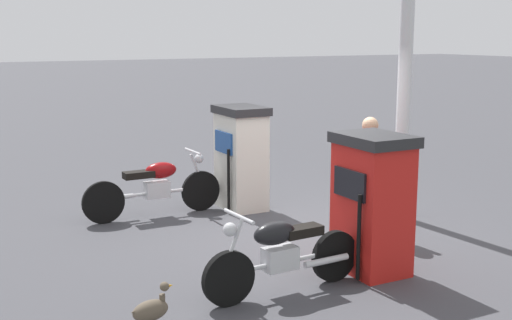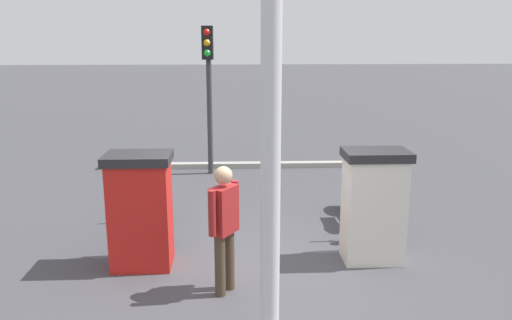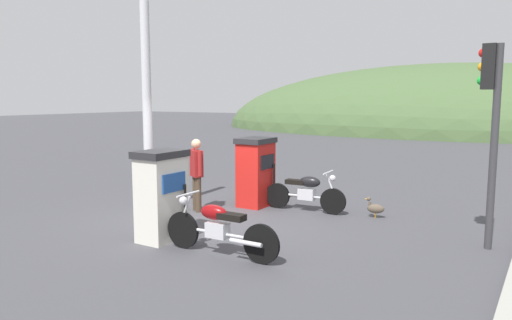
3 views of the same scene
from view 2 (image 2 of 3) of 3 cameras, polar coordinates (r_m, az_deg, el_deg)
The scene contains 10 objects.
ground_plane at distance 7.18m, azimuth 0.35°, elevation -11.71°, with size 120.00×120.00×0.00m, color #424247.
fuel_pump_near at distance 7.26m, azimuth 13.00°, elevation -4.95°, with size 0.67×0.89×1.58m.
fuel_pump_far at distance 7.07m, azimuth -12.77°, elevation -5.46°, with size 0.71×0.88×1.58m.
motorcycle_near_pump at distance 8.62m, azimuth 11.57°, elevation -4.33°, with size 2.12×0.56×0.94m.
motorcycle_far_pump at distance 8.35m, azimuth -11.95°, elevation -5.15°, with size 1.88×0.56×0.92m.
attendant_person at distance 6.15m, azimuth -3.58°, elevation -6.94°, with size 0.52×0.40×1.59m.
wandering_duck at distance 9.85m, azimuth -11.79°, elevation -3.67°, with size 0.43×0.22×0.43m.
roadside_traffic_light at distance 11.51m, azimuth -5.34°, elevation 9.55°, with size 0.38×0.26×3.33m.
canopy_support_pole at distance 4.90m, azimuth 1.65°, elevation 3.32°, with size 0.40×0.40×4.52m.
road_edge_kerb at distance 12.44m, azimuth -1.32°, elevation -0.56°, with size 0.38×7.03×0.12m.
Camera 2 is at (-6.49, 0.43, 3.03)m, focal length 35.80 mm.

